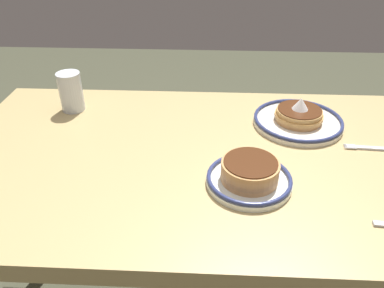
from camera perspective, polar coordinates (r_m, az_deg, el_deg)
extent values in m
cube|color=tan|center=(1.04, 0.60, -2.49)|extent=(1.34, 0.79, 0.05)
cylinder|color=#9A8455|center=(1.60, 22.55, -7.26)|extent=(0.06, 0.06, 0.67)
cylinder|color=#9A8455|center=(1.62, -20.19, -6.06)|extent=(0.06, 0.06, 0.67)
cylinder|color=silver|center=(1.20, 15.58, 3.14)|extent=(0.27, 0.27, 0.01)
torus|color=navy|center=(1.19, 15.67, 3.64)|extent=(0.27, 0.27, 0.01)
cylinder|color=tan|center=(1.19, 15.67, 3.68)|extent=(0.14, 0.14, 0.01)
cylinder|color=#D69A4E|center=(1.19, 15.76, 4.19)|extent=(0.14, 0.14, 0.01)
cylinder|color=tan|center=(1.18, 15.84, 4.70)|extent=(0.14, 0.14, 0.01)
cylinder|color=#4C2814|center=(1.18, 15.90, 5.02)|extent=(0.13, 0.13, 0.00)
cone|color=white|center=(1.17, 16.04, 5.85)|extent=(0.05, 0.05, 0.04)
cylinder|color=white|center=(0.92, 8.53, -5.58)|extent=(0.21, 0.21, 0.01)
torus|color=navy|center=(0.92, 8.59, -4.99)|extent=(0.20, 0.20, 0.01)
cylinder|color=tan|center=(0.92, 8.60, -4.94)|extent=(0.14, 0.14, 0.01)
cylinder|color=tan|center=(0.91, 8.66, -4.34)|extent=(0.14, 0.14, 0.01)
cylinder|color=tan|center=(0.90, 8.72, -3.73)|extent=(0.14, 0.14, 0.01)
cylinder|color=tan|center=(0.89, 8.78, -3.11)|extent=(0.14, 0.14, 0.01)
cylinder|color=#4C2814|center=(0.89, 8.82, -2.71)|extent=(0.13, 0.13, 0.00)
cylinder|color=silver|center=(1.28, -17.75, 7.50)|extent=(0.07, 0.07, 0.13)
cylinder|color=black|center=(1.29, -17.61, 6.74)|extent=(0.06, 0.06, 0.09)
cube|color=silver|center=(1.16, 26.73, -0.66)|extent=(0.19, 0.03, 0.01)
cube|color=silver|center=(1.14, 22.56, -0.10)|extent=(0.03, 0.00, 0.00)
cube|color=silver|center=(1.13, 22.63, -0.27)|extent=(0.03, 0.00, 0.00)
cube|color=silver|center=(1.13, 22.69, -0.43)|extent=(0.03, 0.00, 0.00)
cube|color=silver|center=(1.13, 22.76, -0.59)|extent=(0.03, 0.00, 0.00)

